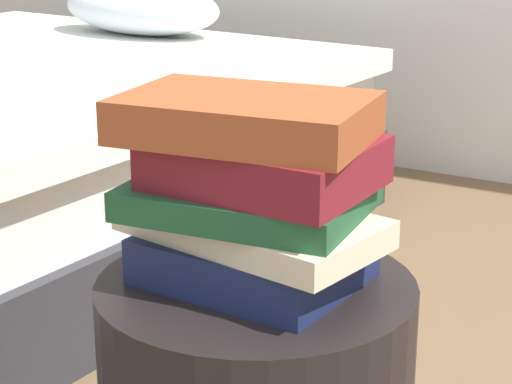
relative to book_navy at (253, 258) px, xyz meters
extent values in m
ellipsoid|color=silver|center=(-1.23, 1.44, 0.07)|extent=(0.58, 0.32, 0.16)
cube|color=#19234C|center=(0.00, 0.00, 0.00)|extent=(0.25, 0.21, 0.06)
cube|color=beige|center=(0.00, -0.01, 0.04)|extent=(0.32, 0.21, 0.03)
cube|color=#1E512D|center=(0.00, -0.01, 0.08)|extent=(0.28, 0.23, 0.03)
cube|color=maroon|center=(0.02, -0.01, 0.12)|extent=(0.24, 0.19, 0.05)
cube|color=#994723|center=(0.00, -0.02, 0.17)|extent=(0.29, 0.21, 0.05)
camera|label=1|loc=(0.52, -0.89, 0.41)|focal=65.70mm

